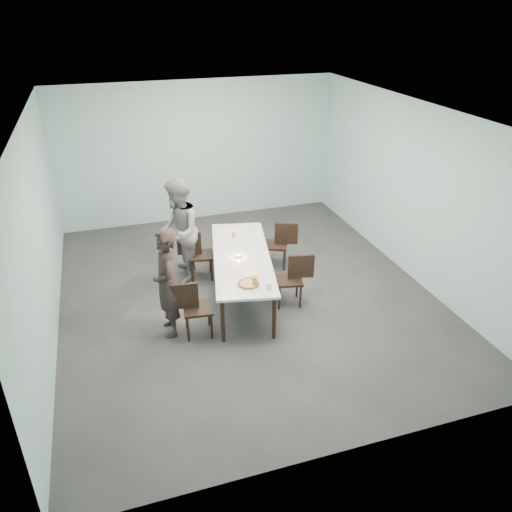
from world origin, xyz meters
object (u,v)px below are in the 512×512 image
object	(u,v)px
chair_far_right	(280,242)
chair_near_left	(192,305)
side_plate	(250,274)
water_tumbler	(269,286)
table	(242,259)
tealight	(239,256)
chair_far_left	(196,252)
amber_tumbler	(234,234)
pizza	(249,284)
diner_near	(167,283)
diner_far	(179,231)
beer_glass	(255,281)
chair_near_right	(294,276)

from	to	relation	value
chair_far_right	chair_near_left	bearing A→B (deg)	62.79
chair_near_left	side_plate	size ratio (longest dim) A/B	4.83
water_tumbler	table	bearing A→B (deg)	94.37
water_tumbler	tealight	bearing A→B (deg)	97.85
chair_near_left	chair_far_left	world-z (taller)	same
table	amber_tumbler	distance (m)	0.76
table	pizza	bearing A→B (deg)	-100.07
diner_near	diner_far	bearing A→B (deg)	165.30
beer_glass	table	bearing A→B (deg)	85.19
table	chair_far_right	xyz separation A→B (m)	(0.95, 0.79, -0.19)
beer_glass	water_tumbler	xyz separation A→B (m)	(0.16, -0.13, -0.03)
side_plate	tealight	bearing A→B (deg)	92.20
diner_far	tealight	size ratio (longest dim) A/B	32.56
amber_tumbler	chair_far_right	bearing A→B (deg)	2.42
chair_far_right	beer_glass	xyz separation A→B (m)	(-1.03, -1.75, 0.32)
table	water_tumbler	world-z (taller)	water_tumbler
table	chair_far_right	distance (m)	1.25
chair_far_left	chair_far_right	size ratio (longest dim) A/B	1.00
chair_near_right	chair_far_left	bearing A→B (deg)	-32.55
chair_near_right	pizza	world-z (taller)	chair_near_right
table	beer_glass	xyz separation A→B (m)	(-0.08, -0.96, 0.13)
table	chair_near_left	size ratio (longest dim) A/B	3.14
table	beer_glass	bearing A→B (deg)	-94.81
pizza	table	bearing A→B (deg)	79.93
table	chair_near_left	bearing A→B (deg)	-140.75
chair_near_right	side_plate	xyz separation A→B (m)	(-0.77, -0.15, 0.25)
chair_near_left	diner_near	xyz separation A→B (m)	(-0.31, 0.16, 0.33)
tealight	beer_glass	bearing A→B (deg)	-91.17
chair_near_right	pizza	distance (m)	1.03
chair_near_right	pizza	bearing A→B (deg)	38.61
chair_near_left	chair_far_right	distance (m)	2.51
diner_near	water_tumbler	distance (m)	1.45
side_plate	tealight	xyz separation A→B (m)	(-0.02, 0.57, 0.02)
beer_glass	pizza	bearing A→B (deg)	143.64
diner_near	chair_near_left	bearing A→B (deg)	63.28
table	chair_far_left	xyz separation A→B (m)	(-0.59, 0.85, -0.19)
chair_far_right	beer_glass	size ratio (longest dim) A/B	5.80
chair_far_right	water_tumbler	distance (m)	2.09
diner_near	beer_glass	distance (m)	1.26
chair_near_left	chair_far_right	size ratio (longest dim) A/B	1.00
table	amber_tumbler	bearing A→B (deg)	84.36
chair_near_right	water_tumbler	xyz separation A→B (m)	(-0.65, -0.63, 0.29)
beer_glass	amber_tumbler	xyz separation A→B (m)	(0.16, 1.71, -0.03)
table	chair_near_left	world-z (taller)	chair_near_left
water_tumbler	tealight	size ratio (longest dim) A/B	1.61
chair_near_left	diner_far	size ratio (longest dim) A/B	0.48
chair_near_left	chair_far_left	size ratio (longest dim) A/B	1.00
chair_near_left	beer_glass	distance (m)	0.98
tealight	table	bearing A→B (deg)	31.11
diner_far	tealight	xyz separation A→B (m)	(0.79, -0.94, -0.14)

